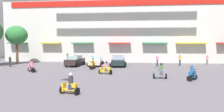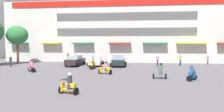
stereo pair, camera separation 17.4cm
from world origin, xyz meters
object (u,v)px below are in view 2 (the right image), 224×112
Objects in this scene: pedestrian_1 at (158,60)px; pedestrian_4 at (68,57)px; scooter_rider_0 at (69,85)px; scooter_rider_6 at (160,72)px; scooter_rider_7 at (192,74)px; parked_car_0 at (75,61)px; parked_car_2 at (119,61)px; pedestrian_2 at (180,59)px; scooter_rider_2 at (32,67)px; scooter_rider_1 at (93,64)px; pedestrian_0 at (11,61)px; plaza_tree_0 at (17,35)px; parked_car_1 at (96,61)px; pedestrian_3 at (208,59)px; scooter_rider_5 at (105,69)px.

pedestrian_1 is 15.10m from pedestrian_4.
scooter_rider_0 is 9.60m from scooter_rider_6.
scooter_rider_7 is at bearing -39.84° from pedestrian_4.
parked_car_0 is 3.07× the size of scooter_rider_7.
pedestrian_2 is (9.24, 1.77, 0.19)m from parked_car_2.
pedestrian_4 is (-18.26, 1.94, 0.05)m from pedestrian_2.
scooter_rider_7 is (17.57, -3.33, -0.03)m from scooter_rider_2.
scooter_rider_1 is 0.98× the size of scooter_rider_6.
pedestrian_1 is (21.09, 3.05, 0.01)m from pedestrian_0.
plaza_tree_0 is 13.52m from parked_car_1.
pedestrian_1 is at bearing -158.80° from pedestrian_2.
parked_car_0 is at bearing 15.08° from pedestrian_0.
scooter_rider_0 is 18.44m from pedestrian_1.
pedestrian_0 is at bearing 175.98° from scooter_rider_1.
parked_car_2 is 2.92× the size of scooter_rider_7.
scooter_rider_6 is at bearing -37.58° from scooter_rider_1.
pedestrian_2 reaches higher than scooter_rider_6.
scooter_rider_2 is at bearing -131.06° from parked_car_1.
plaza_tree_0 is 3.81× the size of pedestrian_1.
pedestrian_3 is at bearing 24.03° from scooter_rider_2.
plaza_tree_0 is 10.95m from scooter_rider_2.
scooter_rider_1 is at bearing -50.83° from pedestrian_4.
scooter_rider_5 is (-0.82, -7.53, -0.19)m from parked_car_2.
parked_car_0 is at bearing -57.56° from pedestrian_4.
parked_car_1 is 2.73× the size of pedestrian_1.
parked_car_0 reaches higher than scooter_rider_0.
parked_car_2 is 2.81× the size of scooter_rider_1.
scooter_rider_7 is (14.23, -10.00, -0.17)m from parked_car_0.
scooter_rider_1 is (-1.09, 12.82, 0.03)m from scooter_rider_0.
pedestrian_1 is at bearing -12.66° from pedestrian_4.
pedestrian_2 is (24.61, 4.42, 0.05)m from pedestrian_0.
plaza_tree_0 is at bearing 161.73° from scooter_rider_1.
parked_car_1 is 12.80m from pedestrian_2.
scooter_rider_6 is at bearing -123.97° from pedestrian_3.
pedestrian_2 is (12.38, 5.28, 0.33)m from scooter_rider_1.
scooter_rider_2 reaches higher than parked_car_2.
scooter_rider_6 reaches higher than scooter_rider_1.
scooter_rider_1 is at bearing -84.95° from parked_car_1.
scooter_rider_0 is 21.33m from pedestrian_2.
scooter_rider_1 reaches higher than parked_car_1.
plaza_tree_0 is 3.92× the size of scooter_rider_5.
plaza_tree_0 reaches higher than parked_car_2.
plaza_tree_0 is at bearing 130.11° from scooter_rider_2.
scooter_rider_0 is at bearing -85.13° from scooter_rider_1.
scooter_rider_0 is 12.86m from scooter_rider_1.
scooter_rider_7 is at bearing -79.31° from pedestrian_1.
parked_car_2 is at bearing -22.37° from pedestrian_4.
scooter_rider_2 is at bearing -152.99° from scooter_rider_1.
scooter_rider_5 is 0.98× the size of pedestrian_0.
pedestrian_0 is at bearing -165.74° from parked_car_1.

